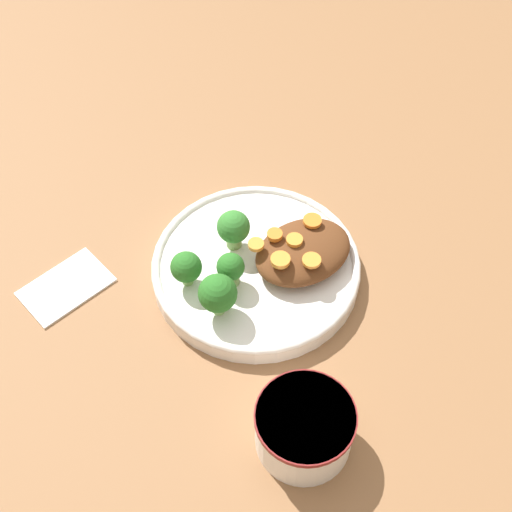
% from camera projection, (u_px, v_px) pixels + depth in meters
% --- Properties ---
extents(ground_plane, '(4.00, 4.00, 0.00)m').
position_uv_depth(ground_plane, '(256.00, 274.00, 0.87)').
color(ground_plane, '#8C603D').
extents(plate, '(0.25, 0.25, 0.03)m').
position_uv_depth(plate, '(256.00, 267.00, 0.86)').
color(plate, white).
rests_on(plate, ground_plane).
extents(dip_bowl, '(0.10, 0.10, 0.06)m').
position_uv_depth(dip_bowl, '(304.00, 427.00, 0.71)').
color(dip_bowl, white).
rests_on(dip_bowl, ground_plane).
extents(stew_mound, '(0.12, 0.09, 0.03)m').
position_uv_depth(stew_mound, '(303.00, 252.00, 0.84)').
color(stew_mound, '#5B3319').
rests_on(stew_mound, plate).
extents(broccoli_floret_0, '(0.04, 0.04, 0.05)m').
position_uv_depth(broccoli_floret_0, '(186.00, 268.00, 0.81)').
color(broccoli_floret_0, '#759E51').
rests_on(broccoli_floret_0, plate).
extents(broccoli_floret_1, '(0.03, 0.03, 0.05)m').
position_uv_depth(broccoli_floret_1, '(231.00, 269.00, 0.81)').
color(broccoli_floret_1, '#759E51').
rests_on(broccoli_floret_1, plate).
extents(broccoli_floret_2, '(0.04, 0.04, 0.05)m').
position_uv_depth(broccoli_floret_2, '(233.00, 228.00, 0.84)').
color(broccoli_floret_2, '#7FA85B').
rests_on(broccoli_floret_2, plate).
extents(broccoli_floret_3, '(0.04, 0.04, 0.06)m').
position_uv_depth(broccoli_floret_3, '(218.00, 294.00, 0.78)').
color(broccoli_floret_3, '#7FA85B').
rests_on(broccoli_floret_3, plate).
extents(carrot_slice_0, '(0.02, 0.02, 0.01)m').
position_uv_depth(carrot_slice_0, '(294.00, 240.00, 0.82)').
color(carrot_slice_0, orange).
rests_on(carrot_slice_0, stew_mound).
extents(carrot_slice_1, '(0.02, 0.02, 0.01)m').
position_uv_depth(carrot_slice_1, '(280.00, 260.00, 0.81)').
color(carrot_slice_1, orange).
rests_on(carrot_slice_1, stew_mound).
extents(carrot_slice_2, '(0.02, 0.02, 0.00)m').
position_uv_depth(carrot_slice_2, '(312.00, 260.00, 0.81)').
color(carrot_slice_2, orange).
rests_on(carrot_slice_2, stew_mound).
extents(carrot_slice_3, '(0.02, 0.02, 0.00)m').
position_uv_depth(carrot_slice_3, '(312.00, 221.00, 0.84)').
color(carrot_slice_3, orange).
rests_on(carrot_slice_3, stew_mound).
extents(carrot_slice_4, '(0.02, 0.02, 0.01)m').
position_uv_depth(carrot_slice_4, '(276.00, 236.00, 0.83)').
color(carrot_slice_4, orange).
rests_on(carrot_slice_4, stew_mound).
extents(carrot_slice_5, '(0.02, 0.02, 0.01)m').
position_uv_depth(carrot_slice_5, '(261.00, 245.00, 0.82)').
color(carrot_slice_5, orange).
rests_on(carrot_slice_5, stew_mound).
extents(napkin, '(0.11, 0.08, 0.01)m').
position_uv_depth(napkin, '(66.00, 286.00, 0.85)').
color(napkin, white).
rests_on(napkin, ground_plane).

